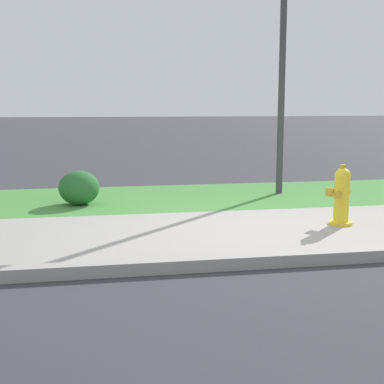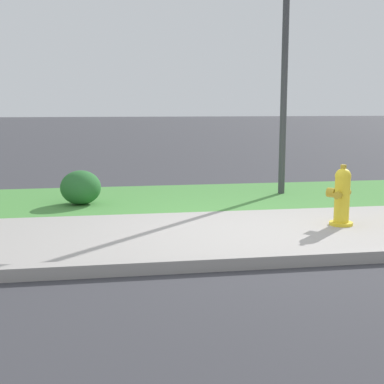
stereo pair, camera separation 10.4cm
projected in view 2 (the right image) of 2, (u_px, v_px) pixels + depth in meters
The scene contains 7 objects.
ground_plane at pixel (246, 233), 6.38m from camera, with size 120.00×120.00×0.00m, color #38383D.
sidewalk_pavement at pixel (246, 232), 6.37m from camera, with size 18.00×2.53×0.01m, color #9E9993.
grass_verge at pixel (206, 196), 8.87m from camera, with size 18.00×2.60×0.01m, color #47893D.
street_curb at pixel (284, 260), 5.06m from camera, with size 18.00×0.16×0.12m, color #9E9993.
fire_hydrant_by_grass_verge at pixel (342, 197), 6.68m from camera, with size 0.34×0.34×0.78m.
street_lamp at pixel (286, 22), 8.71m from camera, with size 0.32×0.32×4.24m.
shrub_bush_near_lamp at pixel (81, 188), 8.13m from camera, with size 0.61×0.61×0.52m.
Camera 2 is at (-1.66, -6.02, 1.52)m, focal length 50.00 mm.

